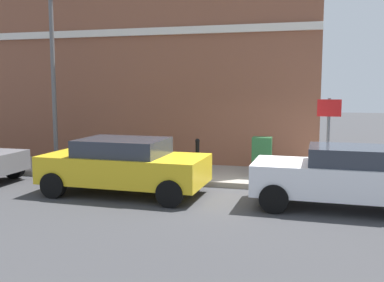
% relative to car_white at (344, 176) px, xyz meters
% --- Properties ---
extents(ground, '(80.00, 80.00, 0.00)m').
position_rel_car_white_xyz_m(ground, '(0.75, 2.49, -0.75)').
color(ground, '#38383A').
extents(sidewalk, '(2.63, 30.00, 0.15)m').
position_rel_car_white_xyz_m(sidewalk, '(2.63, 8.49, -0.68)').
color(sidewalk, gray).
rests_on(sidewalk, ground).
extents(corner_building, '(6.28, 12.43, 7.77)m').
position_rel_car_white_xyz_m(corner_building, '(7.04, 6.70, 3.13)').
color(corner_building, brown).
rests_on(corner_building, ground).
extents(car_white, '(1.86, 3.97, 1.42)m').
position_rel_car_white_xyz_m(car_white, '(0.00, 0.00, 0.00)').
color(car_white, silver).
rests_on(car_white, ground).
extents(car_yellow, '(2.03, 4.19, 1.43)m').
position_rel_car_white_xyz_m(car_yellow, '(-0.01, 5.33, 0.01)').
color(car_yellow, gold).
rests_on(car_yellow, ground).
extents(utility_cabinet, '(0.46, 0.61, 1.15)m').
position_rel_car_white_xyz_m(utility_cabinet, '(2.45, 2.10, -0.07)').
color(utility_cabinet, '#1E4C28').
rests_on(utility_cabinet, sidewalk).
extents(bollard_near_cabinet, '(0.14, 0.14, 1.04)m').
position_rel_car_white_xyz_m(bollard_near_cabinet, '(2.55, 4.06, -0.05)').
color(bollard_near_cabinet, black).
rests_on(bollard_near_cabinet, sidewalk).
extents(bollard_far_kerb, '(0.14, 0.14, 1.04)m').
position_rel_car_white_xyz_m(bollard_far_kerb, '(1.57, 5.81, -0.05)').
color(bollard_far_kerb, black).
rests_on(bollard_far_kerb, sidewalk).
extents(street_sign, '(0.08, 0.60, 2.30)m').
position_rel_car_white_xyz_m(street_sign, '(1.62, 0.31, 0.91)').
color(street_sign, '#59595B').
rests_on(street_sign, sidewalk).
extents(lamppost, '(0.20, 0.44, 5.72)m').
position_rel_car_white_xyz_m(lamppost, '(2.45, 8.85, 2.55)').
color(lamppost, '#59595B').
rests_on(lamppost, sidewalk).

